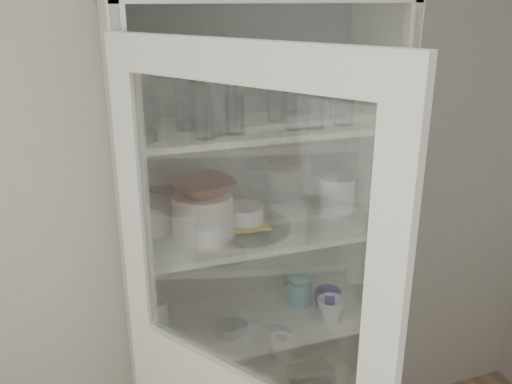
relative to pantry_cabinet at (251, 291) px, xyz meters
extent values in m
cube|color=#B7AE9A|center=(-0.20, 0.16, 0.36)|extent=(3.60, 0.02, 2.60)
cube|color=beige|center=(-0.48, -0.06, 0.11)|extent=(0.03, 0.45, 2.10)
cube|color=beige|center=(0.48, -0.06, 0.11)|extent=(0.03, 0.45, 2.10)
cube|color=gray|center=(0.00, 0.15, 0.11)|extent=(1.00, 0.03, 2.10)
cube|color=white|center=(0.00, -0.08, -0.09)|extent=(0.94, 0.42, 0.02)
cube|color=white|center=(0.00, -0.08, 0.31)|extent=(0.94, 0.42, 0.02)
cube|color=white|center=(0.00, -0.08, 0.71)|extent=(0.94, 0.42, 0.02)
cube|color=beige|center=(-0.26, -0.67, 1.01)|extent=(0.52, 0.78, 0.10)
cube|color=beige|center=(-0.48, -0.33, 0.56)|extent=(0.08, 0.10, 0.80)
cube|color=beige|center=(-0.04, -1.01, 0.56)|extent=(0.08, 0.10, 0.80)
cube|color=silver|center=(-0.26, -0.67, 0.56)|extent=(0.40, 0.61, 0.78)
cylinder|color=silver|center=(-0.41, -0.19, 0.79)|extent=(0.08, 0.08, 0.15)
cylinder|color=silver|center=(-0.17, -0.17, 0.80)|extent=(0.10, 0.10, 0.15)
cylinder|color=silver|center=(-0.23, -0.22, 0.79)|extent=(0.08, 0.08, 0.13)
cylinder|color=silver|center=(-0.12, -0.18, 0.78)|extent=(0.07, 0.07, 0.13)
cylinder|color=silver|center=(0.09, -0.19, 0.79)|extent=(0.07, 0.07, 0.13)
cylinder|color=silver|center=(0.16, -0.21, 0.79)|extent=(0.09, 0.09, 0.14)
cylinder|color=silver|center=(0.28, -0.19, 0.79)|extent=(0.07, 0.07, 0.14)
cylinder|color=silver|center=(-0.41, -0.08, 0.79)|extent=(0.07, 0.07, 0.13)
cylinder|color=silver|center=(-0.26, -0.08, 0.79)|extent=(0.09, 0.09, 0.14)
cylinder|color=silver|center=(-0.20, -0.09, 0.79)|extent=(0.08, 0.08, 0.13)
cylinder|color=silver|center=(-0.12, -0.10, 0.80)|extent=(0.10, 0.10, 0.15)
cylinder|color=silver|center=(0.08, -0.05, 0.79)|extent=(0.08, 0.08, 0.13)
cylinder|color=white|center=(-0.21, -0.10, 0.37)|extent=(0.23, 0.23, 0.10)
cylinder|color=white|center=(-0.40, 0.04, 0.38)|extent=(0.20, 0.20, 0.11)
cylinder|color=white|center=(-0.21, -0.10, 0.45)|extent=(0.29, 0.29, 0.07)
imported|color=maroon|center=(-0.21, -0.10, 0.51)|extent=(0.27, 0.27, 0.05)
cylinder|color=silver|center=(-0.05, -0.08, 0.33)|extent=(0.45, 0.45, 0.02)
cube|color=gold|center=(-0.05, -0.08, 0.35)|extent=(0.18, 0.18, 0.01)
cylinder|color=white|center=(-0.05, -0.08, 0.38)|extent=(0.19, 0.19, 0.06)
cylinder|color=silver|center=(0.34, -0.07, 0.40)|extent=(0.14, 0.14, 0.16)
imported|color=#150DA3|center=(0.30, -0.12, -0.03)|extent=(0.15, 0.15, 0.09)
imported|color=teal|center=(0.19, -0.01, -0.04)|extent=(0.10, 0.10, 0.09)
imported|color=white|center=(0.27, -0.20, -0.03)|extent=(0.14, 0.14, 0.10)
cylinder|color=teal|center=(0.21, -0.03, -0.03)|extent=(0.10, 0.10, 0.10)
ellipsoid|color=teal|center=(0.21, -0.03, 0.03)|extent=(0.10, 0.10, 0.02)
cylinder|color=silver|center=(-0.14, -0.15, -0.06)|extent=(0.11, 0.11, 0.04)
cylinder|color=white|center=(-0.41, -0.04, -0.01)|extent=(0.12, 0.12, 0.14)
cube|color=gray|center=(0.27, -0.05, -0.45)|extent=(0.19, 0.14, 0.06)
cylinder|color=silver|center=(0.32, -0.08, 0.79)|extent=(0.06, 0.06, 0.13)
cylinder|color=silver|center=(-0.12, -0.18, 0.78)|extent=(0.06, 0.06, 0.12)
camera|label=1|loc=(-0.64, -1.86, 1.15)|focal=38.00mm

